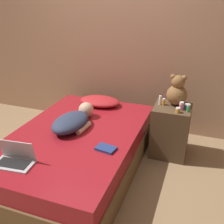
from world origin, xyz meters
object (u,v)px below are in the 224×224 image
object	(u,v)px
bottle_green	(189,108)
book	(106,148)
bottle_white	(160,100)
pillow	(100,101)
teddy_bear	(177,92)
person_lying	(74,120)
laptop	(15,159)
bottle_blue	(187,107)
bottle_pink	(181,106)
bottle_amber	(178,110)
bottle_orange	(164,102)

from	to	relation	value
bottle_green	book	size ratio (longest dim) A/B	0.46
bottle_white	book	world-z (taller)	bottle_white
pillow	bottle_green	bearing A→B (deg)	-10.27
bottle_white	teddy_bear	bearing A→B (deg)	20.17
bottle_green	person_lying	bearing A→B (deg)	-157.99
laptop	bottle_green	size ratio (longest dim) A/B	3.93
pillow	bottle_white	xyz separation A→B (m)	(0.82, -0.11, 0.16)
bottle_white	bottle_blue	distance (m)	0.31
person_lying	bottle_pink	distance (m)	1.22
person_lying	book	bearing A→B (deg)	-28.12
bottle_white	bottle_amber	size ratio (longest dim) A/B	1.87
pillow	book	world-z (taller)	pillow
pillow	bottle_white	world-z (taller)	bottle_white
laptop	bottle_amber	distance (m)	1.74
pillow	teddy_bear	distance (m)	1.03
person_lying	bottle_amber	world-z (taller)	bottle_amber
bottle_blue	bottle_amber	bearing A→B (deg)	-121.61
bottle_amber	book	size ratio (longest dim) A/B	0.29
person_lying	book	xyz separation A→B (m)	(0.51, -0.32, -0.07)
bottle_pink	bottle_orange	bearing A→B (deg)	162.28
teddy_bear	book	size ratio (longest dim) A/B	1.80
pillow	book	bearing A→B (deg)	-64.65
bottle_pink	bottle_blue	size ratio (longest dim) A/B	1.45
bottle_amber	teddy_bear	bearing A→B (deg)	102.53
person_lying	bottle_orange	world-z (taller)	bottle_orange
person_lying	teddy_bear	xyz separation A→B (m)	(1.02, 0.64, 0.24)
bottle_blue	bottle_green	xyz separation A→B (m)	(0.02, -0.07, 0.01)
laptop	bottle_amber	bearing A→B (deg)	38.51
pillow	bottle_orange	bearing A→B (deg)	-7.26
bottle_green	bottle_orange	distance (m)	0.31
bottle_white	bottle_orange	size ratio (longest dim) A/B	1.33
pillow	teddy_bear	xyz separation A→B (m)	(0.99, -0.04, 0.27)
teddy_bear	bottle_blue	bearing A→B (deg)	-36.67
bottle_white	book	xyz separation A→B (m)	(-0.34, -0.90, -0.20)
teddy_bear	bottle_blue	world-z (taller)	teddy_bear
bottle_pink	bottle_orange	distance (m)	0.22
bottle_white	bottle_amber	world-z (taller)	bottle_white
teddy_bear	bottle_orange	world-z (taller)	teddy_bear
bottle_green	bottle_pink	bearing A→B (deg)	158.53
teddy_bear	bottle_green	world-z (taller)	teddy_bear
person_lying	laptop	distance (m)	0.82
pillow	bottle_green	world-z (taller)	bottle_green
teddy_bear	book	bearing A→B (deg)	-118.11
laptop	bottle_orange	size ratio (longest dim) A/B	4.41
person_lying	bottle_white	distance (m)	1.04
person_lying	bottle_white	world-z (taller)	bottle_white
bottle_white	bottle_amber	bearing A→B (deg)	-35.94
laptop	bottle_orange	bearing A→B (deg)	46.67
teddy_bear	pillow	bearing A→B (deg)	177.61
bottle_pink	bottle_blue	world-z (taller)	bottle_pink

